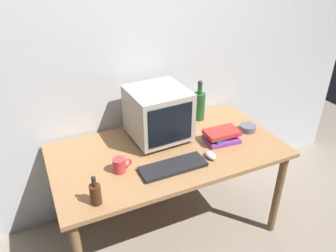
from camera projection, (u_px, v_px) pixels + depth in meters
name	position (u px, v px, depth m)	size (l,w,h in m)	color
ground_plane	(168.00, 226.00, 2.58)	(6.00, 6.00, 0.00)	gray
back_wall	(140.00, 55.00, 2.34)	(4.00, 0.08, 2.50)	silver
desk	(168.00, 159.00, 2.26)	(1.55, 0.83, 0.73)	#9E7047
crt_monitor	(158.00, 114.00, 2.25)	(0.40, 0.41, 0.37)	#B2AD9E
keyboard	(173.00, 167.00, 2.03)	(0.42, 0.15, 0.02)	black
computer_mouse	(211.00, 155.00, 2.12)	(0.06, 0.10, 0.04)	beige
bottle_tall	(199.00, 105.00, 2.54)	(0.09, 0.09, 0.32)	#1E4C23
bottle_short	(95.00, 193.00, 1.73)	(0.06, 0.06, 0.18)	#472314
book_stack	(222.00, 136.00, 2.29)	(0.24, 0.18, 0.08)	#843893
mug	(120.00, 165.00, 1.99)	(0.12, 0.08, 0.09)	#CC383D
cd_spindle	(248.00, 128.00, 2.43)	(0.12, 0.12, 0.04)	#595B66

